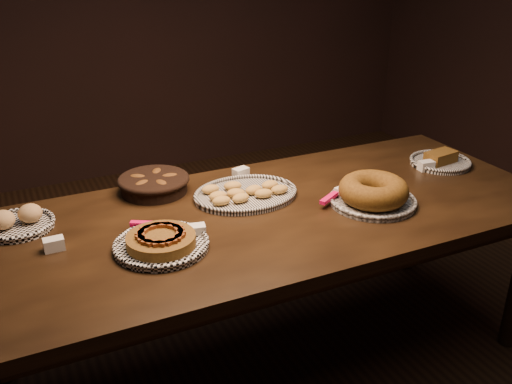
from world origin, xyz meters
name	(u,v)px	position (x,y,z in m)	size (l,w,h in m)	color
ground	(267,359)	(0.00, 0.00, 0.00)	(5.00, 5.00, 0.00)	black
buffet_table	(268,227)	(0.00, 0.00, 0.68)	(2.40, 1.00, 0.75)	black
apple_tart_plate	(161,242)	(-0.47, -0.10, 0.77)	(0.34, 0.36, 0.06)	white
madeleine_platter	(245,193)	(-0.03, 0.16, 0.77)	(0.44, 0.36, 0.05)	black
bundt_cake_plate	(373,193)	(0.42, -0.12, 0.80)	(0.40, 0.37, 0.11)	black
croissant_basket	(154,183)	(-0.36, 0.38, 0.79)	(0.37, 0.37, 0.08)	black
bread_roll_plate	(18,222)	(-0.92, 0.27, 0.78)	(0.27, 0.27, 0.08)	white
loaf_plate	(440,161)	(0.98, 0.10, 0.77)	(0.29, 0.29, 0.07)	black
tent_cards	(264,198)	(0.02, 0.08, 0.77)	(1.76, 0.50, 0.04)	white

